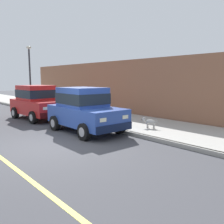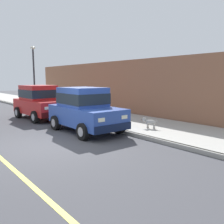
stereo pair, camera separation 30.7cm
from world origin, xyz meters
name	(u,v)px [view 2 (the right image)]	position (x,y,z in m)	size (l,w,h in m)	color
ground_plane	(47,145)	(0.00, 0.00, 0.00)	(80.00, 80.00, 0.00)	#424247
curb	(118,130)	(3.20, 0.00, 0.07)	(0.16, 64.00, 0.14)	gray
sidewalk	(147,125)	(5.00, 0.00, 0.07)	(3.60, 64.00, 0.14)	#A8A59E
car_blue_hatchback	(85,109)	(2.21, 1.03, 0.98)	(2.02, 3.84, 1.88)	#28479E
car_red_hatchback	(40,101)	(2.11, 5.48, 0.98)	(2.05, 3.86, 1.88)	red
dog_grey	(149,122)	(4.29, -0.79, 0.43)	(0.40, 0.70, 0.49)	#999691
fire_hydrant	(94,114)	(3.65, 2.41, 0.48)	(0.34, 0.24, 0.72)	gold
street_lamp	(34,70)	(3.55, 9.74, 2.91)	(0.36, 0.36, 4.42)	#2D2D33
building_facade	(112,87)	(7.10, 5.08, 1.69)	(0.50, 20.00, 3.38)	#8C5B42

